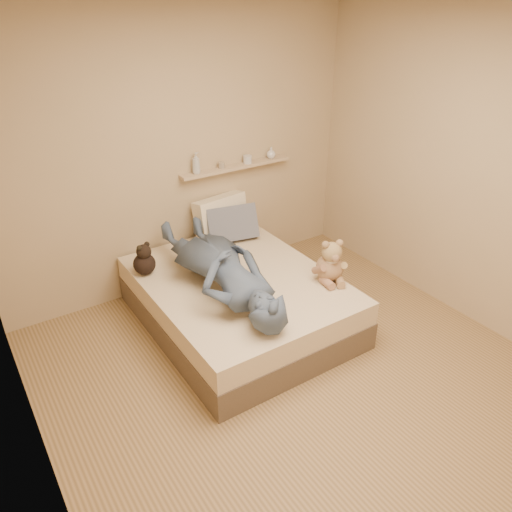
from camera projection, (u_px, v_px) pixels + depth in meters
room at (311, 228)px, 3.21m from camera, size 3.80×3.80×3.80m
bed at (239, 301)px, 4.40m from camera, size 1.50×1.90×0.45m
game_console at (262, 302)px, 3.72m from camera, size 0.17×0.10×0.05m
teddy_bear at (331, 264)px, 4.20m from camera, size 0.31×0.32×0.39m
dark_plush at (144, 261)px, 4.31m from camera, size 0.19×0.19×0.30m
pillow_cream at (221, 217)px, 4.96m from camera, size 0.58×0.30×0.42m
pillow_grey at (231, 223)px, 4.89m from camera, size 0.54×0.36×0.37m
person at (221, 268)px, 4.06m from camera, size 0.68×1.70×0.40m
wall_shelf at (236, 167)px, 4.92m from camera, size 1.20×0.12×0.03m
shelf_bottles at (234, 159)px, 4.87m from camera, size 0.96×0.13×0.20m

